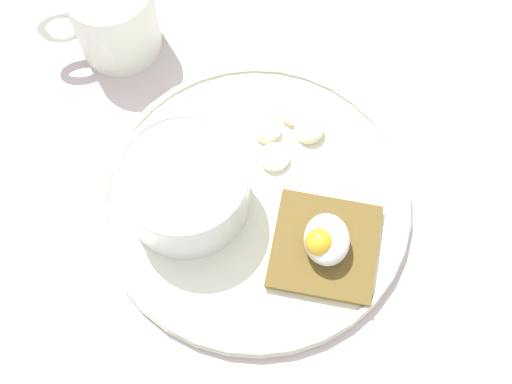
{
  "coord_description": "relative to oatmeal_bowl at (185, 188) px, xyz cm",
  "views": [
    {
      "loc": [
        26.54,
        -0.61,
        68.59
      ],
      "look_at": [
        0.0,
        0.0,
        5.0
      ],
      "focal_mm": 50.0,
      "sensor_mm": 36.0,
      "label": 1
    }
  ],
  "objects": [
    {
      "name": "oatmeal_bowl",
      "position": [
        0.0,
        0.0,
        0.0
      ],
      "size": [
        12.42,
        12.42,
        7.18
      ],
      "color": "white",
      "rests_on": "plate"
    },
    {
      "name": "banana_slice_front",
      "position": [
        -4.41,
        8.67,
        -2.93
      ],
      "size": [
        4.27,
        4.25,
        1.39
      ],
      "color": "#EFEBC4",
      "rests_on": "plate"
    },
    {
      "name": "ground_plane",
      "position": [
        -0.07,
        6.71,
        -5.51
      ],
      "size": [
        120.0,
        120.0,
        2.0
      ],
      "primitive_type": "cube",
      "color": "beige",
      "rests_on": "ground"
    },
    {
      "name": "banana_slice_left",
      "position": [
        -7.45,
        8.04,
        -2.89
      ],
      "size": [
        3.68,
        3.74,
        1.5
      ],
      "color": "#FAE5C2",
      "rests_on": "plate"
    },
    {
      "name": "plate",
      "position": [
        -0.07,
        6.71,
        -3.71
      ],
      "size": [
        30.99,
        30.99,
        1.6
      ],
      "color": "white",
      "rests_on": "ground_plane"
    },
    {
      "name": "coffee_mug",
      "position": [
        -19.61,
        -7.92,
        0.25
      ],
      "size": [
        9.0,
        12.43,
        9.27
      ],
      "color": "white",
      "rests_on": "ground_plane"
    },
    {
      "name": "poached_egg",
      "position": [
        5.3,
        13.03,
        -0.59
      ],
      "size": [
        5.07,
        4.31,
        3.93
      ],
      "color": "white",
      "rests_on": "toast_slice"
    },
    {
      "name": "banana_slice_right",
      "position": [
        -7.46,
        12.33,
        -2.87
      ],
      "size": [
        3.63,
        3.71,
        1.43
      ],
      "color": "#FBEEBB",
      "rests_on": "plate"
    },
    {
      "name": "toast_slice",
      "position": [
        5.19,
        13.19,
        -2.9
      ],
      "size": [
        11.91,
        11.91,
        1.07
      ],
      "color": "brown",
      "rests_on": "plate"
    },
    {
      "name": "banana_slice_back",
      "position": [
        -9.69,
        10.96,
        -2.97
      ],
      "size": [
        3.33,
        3.25,
        1.25
      ],
      "color": "beige",
      "rests_on": "plate"
    }
  ]
}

